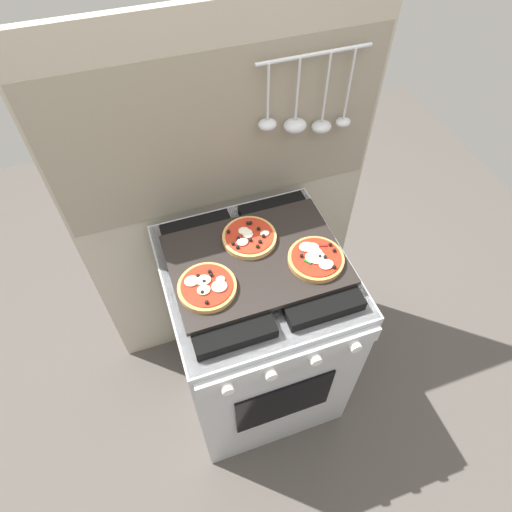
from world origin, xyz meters
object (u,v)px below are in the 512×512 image
at_px(pizza_left, 207,287).
at_px(pizza_right, 316,258).
at_px(stove, 256,331).
at_px(pizza_center, 249,237).
at_px(baking_tray, 256,260).

bearing_deg(pizza_left, pizza_right, -1.28).
relative_size(stove, pizza_center, 5.13).
relative_size(pizza_left, pizza_right, 1.00).
distance_m(baking_tray, pizza_center, 0.08).
relative_size(pizza_right, pizza_center, 1.00).
bearing_deg(baking_tray, pizza_left, -160.03).
bearing_deg(pizza_left, baking_tray, 19.97).
relative_size(stove, pizza_right, 5.13).
height_order(stove, pizza_right, pizza_right).
distance_m(pizza_right, pizza_center, 0.22).
height_order(stove, pizza_left, pizza_left).
bearing_deg(pizza_center, pizza_left, -141.46).
xyz_separation_m(baking_tray, pizza_left, (-0.17, -0.06, 0.02)).
bearing_deg(stove, pizza_right, -22.10).
distance_m(baking_tray, pizza_left, 0.19).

